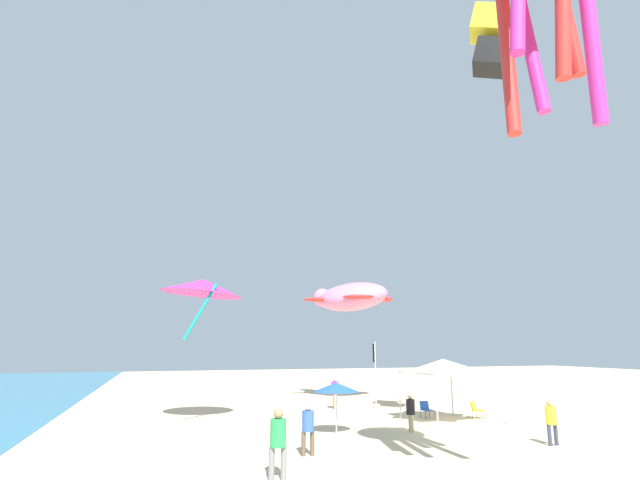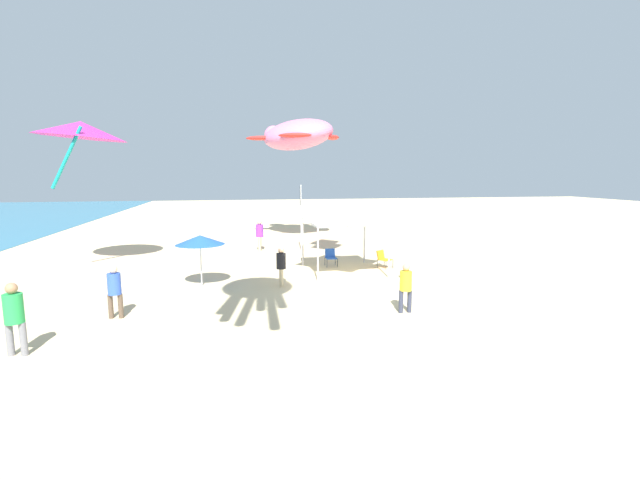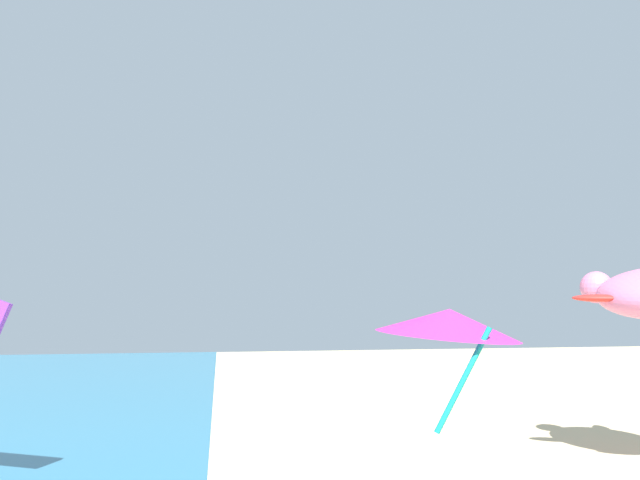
{
  "view_description": "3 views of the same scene",
  "coord_description": "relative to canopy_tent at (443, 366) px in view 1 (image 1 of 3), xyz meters",
  "views": [
    {
      "loc": [
        -18.78,
        13.09,
        3.53
      ],
      "look_at": [
        1.48,
        6.52,
        8.22
      ],
      "focal_mm": 27.32,
      "sensor_mm": 36.0,
      "label": 1
    },
    {
      "loc": [
        -16.49,
        4.34,
        4.47
      ],
      "look_at": [
        2.63,
        0.76,
        1.55
      ],
      "focal_mm": 24.92,
      "sensor_mm": 36.0,
      "label": 2
    },
    {
      "loc": [
        -13.8,
        17.31,
        7.81
      ],
      "look_at": [
        1.48,
        15.32,
        8.47
      ],
      "focal_mm": 41.95,
      "sensor_mm": 36.0,
      "label": 3
    }
  ],
  "objects": [
    {
      "name": "ground",
      "position": [
        -2.99,
        0.4,
        -2.64
      ],
      "size": [
        120.0,
        120.0,
        0.1
      ],
      "primitive_type": "cube",
      "color": "beige"
    },
    {
      "name": "canopy_tent",
      "position": [
        0.0,
        0.0,
        0.0
      ],
      "size": [
        3.52,
        3.35,
        2.95
      ],
      "rotation": [
        0.0,
        0.0,
        0.04
      ],
      "color": "#B7B7BC",
      "rests_on": "ground"
    },
    {
      "name": "beach_umbrella",
      "position": [
        -1.55,
        6.21,
        -0.73
      ],
      "size": [
        1.93,
        1.93,
        2.06
      ],
      "color": "silver",
      "rests_on": "ground"
    },
    {
      "name": "folding_chair_facing_ocean",
      "position": [
        0.46,
        -2.08,
        -2.12
      ],
      "size": [
        0.8,
        0.77,
        0.82
      ],
      "rotation": [
        0.0,
        0.0,
        5.28
      ],
      "color": "black",
      "rests_on": "ground"
    },
    {
      "name": "folding_chair_near_cooler",
      "position": [
        1.34,
        0.3,
        -2.12
      ],
      "size": [
        0.63,
        0.55,
        0.82
      ],
      "rotation": [
        0.0,
        0.0,
        4.71
      ],
      "color": "black",
      "rests_on": "ground"
    },
    {
      "name": "cooler_box",
      "position": [
        -1.94,
        -2.38,
        -2.39
      ],
      "size": [
        0.7,
        0.56,
        0.4
      ],
      "color": "white",
      "rests_on": "ground"
    },
    {
      "name": "banner_flag",
      "position": [
        5.7,
        1.13,
        -0.29
      ],
      "size": [
        0.36,
        0.06,
        3.84
      ],
      "color": "silver",
      "rests_on": "ground"
    },
    {
      "name": "person_kite_handler",
      "position": [
        -7.81,
        10.18,
        -1.51
      ],
      "size": [
        0.44,
        0.49,
        1.85
      ],
      "rotation": [
        0.0,
        0.0,
        4.55
      ],
      "color": "slate",
      "rests_on": "ground"
    },
    {
      "name": "person_by_tent",
      "position": [
        -5.19,
        8.53,
        -1.61
      ],
      "size": [
        0.4,
        0.45,
        1.68
      ],
      "rotation": [
        0.0,
        0.0,
        4.63
      ],
      "color": "brown",
      "rests_on": "ground"
    },
    {
      "name": "person_beachcomber",
      "position": [
        -2.2,
        3.07,
        -1.67
      ],
      "size": [
        0.42,
        0.37,
        1.58
      ],
      "rotation": [
        0.0,
        0.0,
        6.1
      ],
      "color": "#C6B28C",
      "rests_on": "ground"
    },
    {
      "name": "person_near_umbrella",
      "position": [
        6.23,
        3.49,
        -1.53
      ],
      "size": [
        0.48,
        0.43,
        1.81
      ],
      "rotation": [
        0.0,
        0.0,
        6.14
      ],
      "color": "#C6B28C",
      "rests_on": "ground"
    },
    {
      "name": "person_watching_sky",
      "position": [
        -6.32,
        -0.54,
        -1.65
      ],
      "size": [
        0.38,
        0.43,
        1.62
      ],
      "rotation": [
        0.0,
        0.0,
        1.56
      ],
      "color": "#33384C",
      "rests_on": "ground"
    },
    {
      "name": "kite_box_yellow",
      "position": [
        -6.28,
        0.73,
        13.87
      ],
      "size": [
        2.03,
        2.09,
        3.14
      ],
      "rotation": [
        0.0,
        0.0,
        5.64
      ],
      "color": "yellow"
    },
    {
      "name": "kite_turtle_pink",
      "position": [
        10.52,
        0.7,
        4.42
      ],
      "size": [
        6.87,
        6.79,
        2.77
      ],
      "rotation": [
        0.0,
        0.0,
        0.48
      ],
      "color": "pink"
    },
    {
      "name": "kite_delta_magenta",
      "position": [
        2.83,
        11.63,
        3.84
      ],
      "size": [
        4.26,
        4.3,
        3.17
      ],
      "rotation": [
        0.0,
        0.0,
        6.2
      ],
      "color": "#E02D9E"
    }
  ]
}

